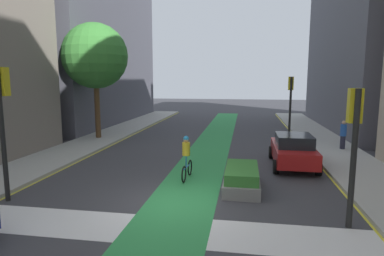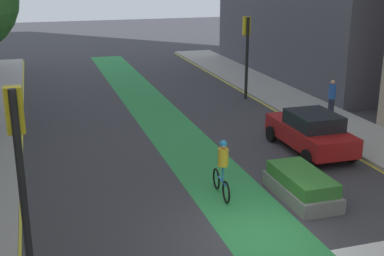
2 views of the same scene
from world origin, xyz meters
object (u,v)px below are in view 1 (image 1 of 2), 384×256
Objects in this scene: traffic_signal_near_right at (354,131)px; pedestrian_sidewalk_right_a at (343,135)px; car_red_right_far at (293,150)px; cyclist_in_lane at (186,157)px; traffic_signal_near_left at (3,109)px; traffic_signal_far_right at (291,95)px; median_planter at (242,178)px; street_tree_near at (95,56)px.

traffic_signal_near_right is 10.78m from pedestrian_sidewalk_right_a.
traffic_signal_near_right is 0.93× the size of car_red_right_far.
car_red_right_far is 2.27× the size of cyclist_in_lane.
cyclist_in_lane is at bearing 30.19° from traffic_signal_near_left.
traffic_signal_far_right is 8.85m from car_red_right_far.
traffic_signal_near_left reaches higher than pedestrian_sidewalk_right_a.
cyclist_in_lane is at bearing 160.26° from median_planter.
pedestrian_sidewalk_right_a is 0.59× the size of median_planter.
cyclist_in_lane is 10.46m from pedestrian_sidewalk_right_a.
pedestrian_sidewalk_right_a is 16.41m from street_tree_near.
traffic_signal_far_right reaches higher than median_planter.
traffic_signal_far_right is (0.23, 14.91, 0.30)m from traffic_signal_near_right.
traffic_signal_near_right is 4.70m from median_planter.
median_planter is (9.97, -8.88, -5.28)m from street_tree_near.
median_planter is (7.92, 2.46, -2.77)m from traffic_signal_near_left.
traffic_signal_near_right is 2.10× the size of cyclist_in_lane.
median_planter is at bearing -122.93° from car_red_right_far.
traffic_signal_near_right is 0.90× the size of traffic_signal_far_right.
traffic_signal_near_right is 0.50× the size of street_tree_near.
median_planter is at bearing -105.01° from traffic_signal_far_right.
traffic_signal_near_left is at bearing -143.62° from pedestrian_sidewalk_right_a.
car_red_right_far is at bearing 57.07° from median_planter.
traffic_signal_near_right is at bearing -84.14° from car_red_right_far.
street_tree_near reaches higher than traffic_signal_near_left.
car_red_right_far is at bearing -130.37° from pedestrian_sidewalk_right_a.
pedestrian_sidewalk_right_a is (3.32, 3.90, 0.18)m from car_red_right_far.
street_tree_near reaches higher than pedestrian_sidewalk_right_a.
median_planter is at bearing -19.74° from cyclist_in_lane.
median_planter is at bearing -126.95° from pedestrian_sidewalk_right_a.
traffic_signal_near_right is 6.72m from car_red_right_far.
street_tree_near reaches higher than median_planter.
pedestrian_sidewalk_right_a reaches higher than median_planter.
street_tree_near is at bearing 138.26° from traffic_signal_near_right.
pedestrian_sidewalk_right_a is 9.49m from median_planter.
traffic_signal_near_left is 12.22m from car_red_right_far.
traffic_signal_near_left is at bearing -79.76° from street_tree_near.
car_red_right_far reaches higher than median_planter.
traffic_signal_near_left reaches higher than cyclist_in_lane.
traffic_signal_near_right is 10.97m from traffic_signal_near_left.
car_red_right_far is at bearing -95.97° from traffic_signal_far_right.
traffic_signal_near_left is 11.79m from street_tree_near.
street_tree_near is (-2.05, 11.34, 2.51)m from traffic_signal_near_left.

